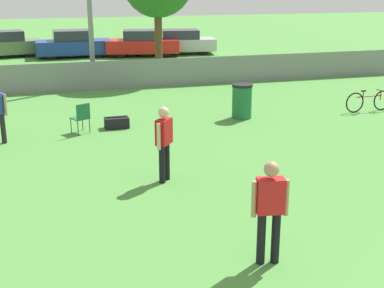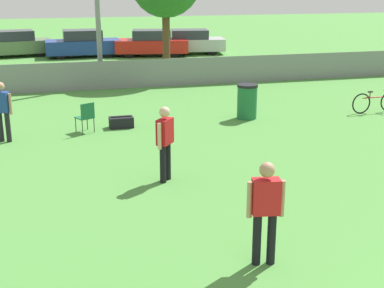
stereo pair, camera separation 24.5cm
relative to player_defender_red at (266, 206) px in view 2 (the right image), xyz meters
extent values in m
cube|color=gray|center=(1.96, 14.04, -0.38)|extent=(21.01, 0.03, 1.10)
cylinder|color=brown|center=(1.94, 15.86, 0.52)|extent=(0.32, 0.32, 2.92)
cylinder|color=black|center=(-0.11, 0.02, -0.52)|extent=(0.13, 0.13, 0.82)
cylinder|color=black|center=(0.11, -0.02, -0.52)|extent=(0.13, 0.13, 0.82)
cube|color=red|center=(0.00, 0.00, 0.15)|extent=(0.43, 0.28, 0.53)
sphere|color=tan|center=(0.00, 0.00, 0.56)|extent=(0.23, 0.23, 0.23)
cylinder|color=tan|center=(-0.24, 0.04, 0.11)|extent=(0.08, 0.08, 0.55)
cylinder|color=tan|center=(0.24, -0.04, 0.11)|extent=(0.08, 0.08, 0.55)
cylinder|color=black|center=(-0.76, 3.68, -0.52)|extent=(0.13, 0.13, 0.82)
cylinder|color=black|center=(-0.62, 3.85, -0.52)|extent=(0.13, 0.13, 0.82)
cube|color=#B21419|center=(-0.69, 3.76, 0.15)|extent=(0.42, 0.45, 0.53)
sphere|color=#D8AD8C|center=(-0.69, 3.76, 0.56)|extent=(0.23, 0.23, 0.23)
cylinder|color=#D8AD8C|center=(-0.85, 3.58, 0.11)|extent=(0.08, 0.08, 0.55)
cylinder|color=#D8AD8C|center=(-0.54, 3.95, 0.11)|extent=(0.08, 0.08, 0.55)
cylinder|color=black|center=(-4.08, 7.60, -0.54)|extent=(0.13, 0.13, 0.80)
cylinder|color=black|center=(-4.27, 7.68, -0.54)|extent=(0.13, 0.13, 0.80)
cube|color=navy|center=(-4.17, 7.64, 0.13)|extent=(0.44, 0.35, 0.53)
sphere|color=tan|center=(-4.17, 7.64, 0.54)|extent=(0.23, 0.23, 0.23)
cylinder|color=tan|center=(-3.96, 7.55, 0.09)|extent=(0.08, 0.08, 0.55)
cylinder|color=#333338|center=(-2.00, 8.29, -0.73)|extent=(0.02, 0.02, 0.40)
cylinder|color=#333338|center=(-2.33, 8.13, -0.73)|extent=(0.02, 0.02, 0.40)
cylinder|color=#333338|center=(-1.83, 7.96, -0.73)|extent=(0.02, 0.02, 0.40)
cylinder|color=#333338|center=(-2.17, 7.80, -0.73)|extent=(0.02, 0.02, 0.40)
cube|color=#1E663F|center=(-2.08, 8.05, -0.52)|extent=(0.56, 0.56, 0.03)
cube|color=#1E663F|center=(-1.99, 7.87, -0.29)|extent=(0.38, 0.21, 0.42)
torus|color=black|center=(6.55, 7.99, -0.60)|extent=(0.66, 0.07, 0.66)
cylinder|color=#A51E19|center=(7.07, 8.02, -0.43)|extent=(0.96, 0.08, 0.04)
cylinder|color=#A51E19|center=(6.84, 8.01, -0.43)|extent=(0.03, 0.03, 0.34)
cube|color=black|center=(6.84, 8.01, -0.25)|extent=(0.16, 0.07, 0.04)
cylinder|color=#1E6638|center=(2.83, 8.35, -0.44)|extent=(0.60, 0.60, 0.98)
cylinder|color=black|center=(2.83, 8.35, 0.08)|extent=(0.63, 0.63, 0.08)
cube|color=black|center=(-1.04, 8.27, -0.78)|extent=(0.68, 0.38, 0.31)
cube|color=black|center=(-1.04, 8.27, -0.61)|extent=(0.58, 0.04, 0.02)
cylinder|color=black|center=(-3.66, 25.66, -0.62)|extent=(0.64, 0.27, 0.62)
cylinder|color=black|center=(-3.43, 24.22, -0.62)|extent=(0.64, 0.27, 0.62)
cube|color=#59724C|center=(-4.75, 24.76, -0.40)|extent=(4.13, 2.26, 0.70)
cube|color=#2D333D|center=(-4.75, 24.76, 0.22)|extent=(2.24, 1.77, 0.52)
cylinder|color=black|center=(0.13, 24.37, -0.62)|extent=(0.63, 0.19, 0.63)
cylinder|color=black|center=(0.14, 22.88, -0.62)|extent=(0.63, 0.19, 0.63)
cylinder|color=black|center=(-2.35, 24.35, -0.62)|extent=(0.63, 0.19, 0.63)
cylinder|color=black|center=(-2.34, 22.85, -0.62)|extent=(0.63, 0.19, 0.63)
cube|color=navy|center=(-1.11, 23.61, -0.38)|extent=(4.02, 1.76, 0.73)
cube|color=#2D333D|center=(-1.11, 23.61, 0.26)|extent=(2.10, 1.53, 0.55)
cylinder|color=black|center=(3.98, 23.51, -0.60)|extent=(0.68, 0.30, 0.66)
cylinder|color=black|center=(3.70, 22.04, -0.60)|extent=(0.68, 0.30, 0.66)
cylinder|color=black|center=(1.55, 23.97, -0.60)|extent=(0.68, 0.30, 0.66)
cylinder|color=black|center=(1.27, 22.50, -0.60)|extent=(0.68, 0.30, 0.66)
cube|color=red|center=(2.63, 23.00, -0.38)|extent=(4.24, 2.43, 0.70)
cube|color=#2D333D|center=(2.63, 23.00, 0.24)|extent=(2.32, 1.87, 0.52)
cylinder|color=black|center=(6.20, 23.88, -0.61)|extent=(0.66, 0.28, 0.64)
cylinder|color=black|center=(5.97, 22.38, -0.61)|extent=(0.66, 0.28, 0.64)
cylinder|color=black|center=(3.77, 24.26, -0.61)|extent=(0.66, 0.28, 0.64)
cylinder|color=black|center=(3.54, 22.76, -0.61)|extent=(0.66, 0.28, 0.64)
cube|color=#B7B7BC|center=(4.87, 23.32, -0.40)|extent=(4.19, 2.32, 0.67)
cube|color=#2D333D|center=(4.87, 23.32, 0.19)|extent=(2.27, 1.82, 0.50)
camera|label=1|loc=(-3.09, -6.57, 3.15)|focal=50.00mm
camera|label=2|loc=(-2.85, -6.63, 3.15)|focal=50.00mm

